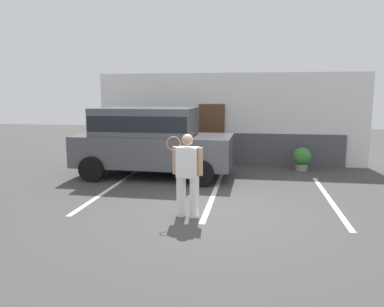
{
  "coord_description": "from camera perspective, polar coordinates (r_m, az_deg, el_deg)",
  "views": [
    {
      "loc": [
        0.85,
        -7.4,
        2.47
      ],
      "look_at": [
        -0.58,
        1.2,
        1.05
      ],
      "focal_mm": 34.68,
      "sensor_mm": 36.0,
      "label": 1
    }
  ],
  "objects": [
    {
      "name": "potted_plant_by_porch",
      "position": [
        12.4,
        16.55,
        -0.66
      ],
      "size": [
        0.57,
        0.57,
        0.75
      ],
      "color": "gray",
      "rests_on": "ground_plane"
    },
    {
      "name": "ground_plane",
      "position": [
        7.84,
        2.77,
        -9.11
      ],
      "size": [
        40.0,
        40.0,
        0.0
      ],
      "primitive_type": "plane",
      "color": "#423F3D"
    },
    {
      "name": "parking_stripe_0",
      "position": [
        9.93,
        -12.6,
        -5.36
      ],
      "size": [
        0.12,
        4.4,
        0.01
      ],
      "primitive_type": "cube",
      "color": "silver",
      "rests_on": "ground_plane"
    },
    {
      "name": "parking_stripe_2",
      "position": [
        9.41,
        20.33,
        -6.54
      ],
      "size": [
        0.12,
        4.4,
        0.01
      ],
      "primitive_type": "cube",
      "color": "silver",
      "rests_on": "ground_plane"
    },
    {
      "name": "parking_stripe_1",
      "position": [
        9.28,
        3.39,
        -6.18
      ],
      "size": [
        0.12,
        4.4,
        0.01
      ],
      "primitive_type": "cube",
      "color": "silver",
      "rests_on": "ground_plane"
    },
    {
      "name": "tennis_player_man",
      "position": [
        7.39,
        -0.71,
        -3.16
      ],
      "size": [
        0.76,
        0.31,
        1.68
      ],
      "rotation": [
        0.0,
        0.0,
        3.03
      ],
      "color": "white",
      "rests_on": "ground_plane"
    },
    {
      "name": "house_frontage",
      "position": [
        13.12,
        5.68,
        4.89
      ],
      "size": [
        9.33,
        0.4,
        3.16
      ],
      "color": "white",
      "rests_on": "ground_plane"
    },
    {
      "name": "parked_suv",
      "position": [
        11.06,
        -6.43,
        2.32
      ],
      "size": [
        4.62,
        2.21,
        2.05
      ],
      "rotation": [
        0.0,
        0.0,
        -0.01
      ],
      "color": "#4C4F54",
      "rests_on": "ground_plane"
    }
  ]
}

